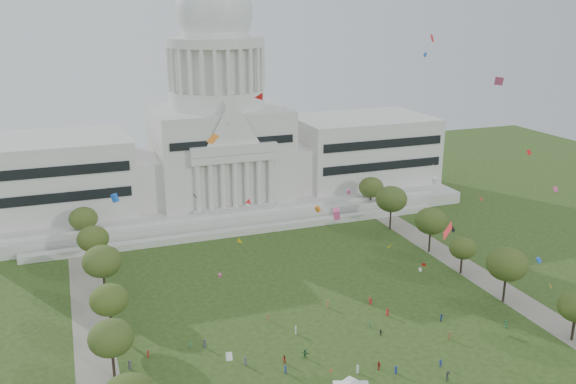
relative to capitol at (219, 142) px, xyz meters
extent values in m
plane|color=#2D4419|center=(0.00, -113.59, -22.30)|extent=(400.00, 400.00, 0.00)
cube|color=silver|center=(0.00, 1.41, -20.30)|extent=(160.00, 60.00, 4.00)
cube|color=silver|center=(0.00, -31.59, -21.30)|extent=(130.00, 3.00, 2.00)
cube|color=silver|center=(0.00, -23.59, -19.80)|extent=(140.00, 3.00, 5.00)
cube|color=silver|center=(-55.00, 0.41, -7.30)|extent=(50.00, 34.00, 22.00)
cube|color=silver|center=(55.00, 0.41, -7.30)|extent=(50.00, 34.00, 22.00)
cube|color=silver|center=(-27.00, -1.59, -10.30)|extent=(12.00, 26.00, 16.00)
cube|color=silver|center=(27.00, -1.59, -10.30)|extent=(12.00, 26.00, 16.00)
cube|color=silver|center=(0.00, 0.41, -4.30)|extent=(44.00, 38.00, 28.00)
cube|color=silver|center=(0.00, -19.59, -1.10)|extent=(28.00, 3.00, 2.40)
cube|color=black|center=(-55.00, -16.79, -5.30)|extent=(46.00, 0.40, 11.00)
cube|color=black|center=(55.00, -16.79, -5.30)|extent=(46.00, 0.40, 11.00)
cylinder|color=silver|center=(0.00, 0.41, 15.10)|extent=(32.00, 32.00, 6.00)
cylinder|color=silver|center=(0.00, 0.41, 25.10)|extent=(28.00, 28.00, 14.00)
cylinder|color=silver|center=(0.00, 0.41, 33.60)|extent=(32.40, 32.40, 3.00)
cylinder|color=silver|center=(0.00, 0.41, 39.10)|extent=(22.00, 22.00, 8.00)
ellipsoid|color=silver|center=(0.00, 0.41, 43.10)|extent=(25.00, 25.00, 26.20)
cube|color=gray|center=(-48.00, -83.59, -22.28)|extent=(8.00, 160.00, 0.04)
cube|color=gray|center=(48.00, -83.59, -22.28)|extent=(8.00, 160.00, 0.04)
cylinder|color=black|center=(46.22, -115.34, -19.83)|extent=(0.56, 0.56, 4.92)
cylinder|color=black|center=(-45.04, -96.29, -19.56)|extent=(0.56, 0.56, 5.47)
ellipsoid|color=#344A1A|center=(-45.04, -96.29, -13.77)|extent=(8.42, 8.42, 6.89)
cylinder|color=black|center=(44.17, -96.15, -19.19)|extent=(0.56, 0.56, 6.20)
ellipsoid|color=#364817|center=(44.17, -96.15, -12.62)|extent=(9.55, 9.55, 7.82)
cylinder|color=black|center=(-44.09, -79.67, -19.66)|extent=(0.56, 0.56, 5.27)
ellipsoid|color=#3A5219|center=(-44.09, -79.67, -14.07)|extent=(8.12, 8.12, 6.65)
cylinder|color=black|center=(44.40, -79.10, -20.02)|extent=(0.56, 0.56, 4.56)
ellipsoid|color=#374816|center=(44.40, -79.10, -15.19)|extent=(7.01, 7.01, 5.74)
cylinder|color=black|center=(-44.08, -61.17, -19.28)|extent=(0.56, 0.56, 6.03)
ellipsoid|color=#384C1C|center=(-44.08, -61.17, -12.89)|extent=(9.29, 9.29, 7.60)
cylinder|color=black|center=(44.76, -63.55, -19.31)|extent=(0.56, 0.56, 5.97)
ellipsoid|color=#314617|center=(44.76, -63.55, -12.99)|extent=(9.19, 9.19, 7.52)
cylinder|color=black|center=(-45.22, -42.58, -19.59)|extent=(0.56, 0.56, 5.41)
ellipsoid|color=#3C4E19|center=(-45.22, -42.58, -13.86)|extent=(8.33, 8.33, 6.81)
cylinder|color=black|center=(43.49, -43.40, -19.11)|extent=(0.56, 0.56, 6.37)
ellipsoid|color=#33471A|center=(43.49, -43.40, -12.35)|extent=(9.82, 9.82, 8.03)
cylinder|color=black|center=(-46.87, -24.45, -19.64)|extent=(0.56, 0.56, 5.32)
ellipsoid|color=#3E4F1B|center=(-46.87, -24.45, -14.00)|extent=(8.19, 8.19, 6.70)
cylinder|color=black|center=(45.96, -25.46, -19.56)|extent=(0.56, 0.56, 5.47)
ellipsoid|color=#3C4B1C|center=(45.96, -25.46, -13.77)|extent=(8.42, 8.42, 6.89)
imported|color=#33723F|center=(36.57, -106.46, -21.36)|extent=(1.06, 1.07, 1.87)
imported|color=navy|center=(25.15, -99.09, -21.43)|extent=(0.98, 0.93, 1.73)
imported|color=navy|center=(14.60, -114.32, -21.51)|extent=(0.75, 1.11, 1.57)
imported|color=#B21E1E|center=(2.98, -110.97, -21.40)|extent=(0.83, 1.16, 1.78)
imported|color=#33723F|center=(-8.83, -102.25, -21.36)|extent=(1.69, 1.73, 1.87)
imported|color=#B21E1E|center=(-13.42, -102.62, -21.41)|extent=(0.94, 0.68, 1.77)
imported|color=#26262B|center=(13.24, -118.72, -21.33)|extent=(0.98, 1.38, 1.93)
imported|color=#26262B|center=(9.53, -99.78, -21.58)|extent=(0.60, 0.90, 1.42)
cube|color=navy|center=(5.38, -113.33, -21.52)|extent=(0.48, 0.39, 1.55)
cube|color=#B21E1E|center=(14.05, -86.53, -21.49)|extent=(0.43, 0.27, 1.60)
cube|color=#33723F|center=(-29.58, -90.92, -21.54)|extent=(0.26, 0.40, 1.51)
cube|color=olive|center=(-10.96, -85.56, -21.45)|extent=(0.42, 0.52, 1.70)
cube|color=#4C4C51|center=(-42.00, -94.19, -21.37)|extent=(0.54, 0.57, 1.85)
cube|color=olive|center=(14.31, -85.30, -21.50)|extent=(0.47, 0.35, 1.60)
cube|color=#B21E1E|center=(15.05, -92.76, -21.41)|extent=(0.32, 0.49, 1.77)
cube|color=olive|center=(22.20, -106.36, -21.36)|extent=(0.55, 0.58, 1.86)
cube|color=silver|center=(-7.26, -92.97, -21.42)|extent=(0.43, 0.54, 1.75)
cube|color=silver|center=(-1.37, -110.59, -21.49)|extent=(0.47, 0.35, 1.62)
cube|color=#4C4C51|center=(-20.69, -100.77, -21.40)|extent=(0.36, 0.51, 1.78)
cube|color=#33723F|center=(8.98, -95.87, -21.55)|extent=(0.38, 0.46, 1.48)
cube|color=olive|center=(3.98, -84.37, -21.37)|extent=(0.31, 0.49, 1.85)
cube|color=navy|center=(-14.29, -105.86, -21.49)|extent=(0.34, 0.47, 1.61)
cube|color=#4C4C51|center=(-26.71, -91.59, -21.39)|extent=(0.56, 0.54, 1.82)
cube|color=#B21E1E|center=(-38.13, -91.14, -21.57)|extent=(0.35, 0.44, 1.46)
camera|label=1|loc=(-48.86, -200.86, 44.63)|focal=38.00mm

